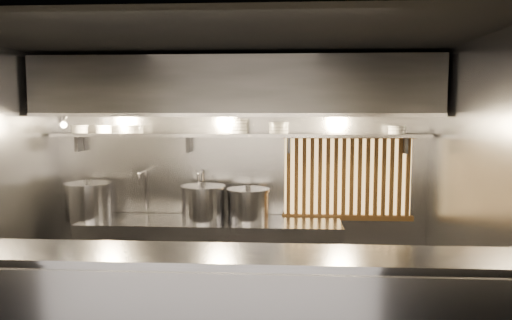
# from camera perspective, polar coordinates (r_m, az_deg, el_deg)

# --- Properties ---
(ceiling) EXTENTS (4.50, 4.50, 0.00)m
(ceiling) POSITION_cam_1_polar(r_m,az_deg,el_deg) (4.58, -3.82, 13.61)
(ceiling) COLOR black
(ceiling) RESTS_ON wall_back
(wall_back) EXTENTS (4.50, 0.00, 4.50)m
(wall_back) POSITION_cam_1_polar(r_m,az_deg,el_deg) (6.08, -1.91, -1.58)
(wall_back) COLOR gray
(wall_back) RESTS_ON floor
(wall_right) EXTENTS (0.00, 3.00, 3.00)m
(wall_right) POSITION_cam_1_polar(r_m,az_deg,el_deg) (4.86, 23.70, -3.89)
(wall_right) COLOR gray
(wall_right) RESTS_ON floor
(cooking_bench) EXTENTS (3.00, 0.70, 0.90)m
(cooking_bench) POSITION_cam_1_polar(r_m,az_deg,el_deg) (5.95, -5.16, -11.12)
(cooking_bench) COLOR #9A9A9F
(cooking_bench) RESTS_ON floor
(bowl_shelf) EXTENTS (4.40, 0.34, 0.04)m
(bowl_shelf) POSITION_cam_1_polar(r_m,az_deg,el_deg) (5.86, -2.09, 2.86)
(bowl_shelf) COLOR #9A9A9F
(bowl_shelf) RESTS_ON wall_back
(exhaust_hood) EXTENTS (4.40, 0.81, 0.65)m
(exhaust_hood) POSITION_cam_1_polar(r_m,az_deg,el_deg) (5.63, -2.34, 8.29)
(exhaust_hood) COLOR #2D2D30
(exhaust_hood) RESTS_ON ceiling
(wood_screen) EXTENTS (1.56, 0.09, 1.04)m
(wood_screen) POSITION_cam_1_polar(r_m,az_deg,el_deg) (6.04, 10.42, -1.90)
(wood_screen) COLOR #FFCA72
(wood_screen) RESTS_ON wall_back
(faucet_left) EXTENTS (0.04, 0.30, 0.50)m
(faucet_left) POSITION_cam_1_polar(r_m,az_deg,el_deg) (6.18, -12.72, -2.47)
(faucet_left) COLOR silver
(faucet_left) RESTS_ON wall_back
(faucet_right) EXTENTS (0.04, 0.30, 0.50)m
(faucet_right) POSITION_cam_1_polar(r_m,az_deg,el_deg) (6.02, -6.30, -2.58)
(faucet_right) COLOR silver
(faucet_right) RESTS_ON wall_back
(heat_lamp) EXTENTS (0.25, 0.35, 0.20)m
(heat_lamp) POSITION_cam_1_polar(r_m,az_deg,el_deg) (5.90, -21.31, 4.32)
(heat_lamp) COLOR #9A9A9F
(heat_lamp) RESTS_ON exhaust_hood
(pendant_bulb) EXTENTS (0.09, 0.09, 0.19)m
(pendant_bulb) POSITION_cam_1_polar(r_m,az_deg,el_deg) (5.74, -3.21, 3.62)
(pendant_bulb) COLOR #2D2D30
(pendant_bulb) RESTS_ON exhaust_hood
(stock_pot_left) EXTENTS (0.65, 0.65, 0.47)m
(stock_pot_left) POSITION_cam_1_polar(r_m,az_deg,el_deg) (6.19, -18.62, -4.41)
(stock_pot_left) COLOR #9A9A9F
(stock_pot_left) RESTS_ON cooking_bench
(stock_pot_mid) EXTENTS (0.63, 0.63, 0.45)m
(stock_pot_mid) POSITION_cam_1_polar(r_m,az_deg,el_deg) (5.80, -6.06, -4.90)
(stock_pot_mid) COLOR #9A9A9F
(stock_pot_mid) RESTS_ON cooking_bench
(stock_pot_right) EXTENTS (0.65, 0.65, 0.41)m
(stock_pot_right) POSITION_cam_1_polar(r_m,az_deg,el_deg) (5.77, -0.89, -5.10)
(stock_pot_right) COLOR #9A9A9F
(stock_pot_right) RESTS_ON cooking_bench
(bowl_stack_0) EXTENTS (0.21, 0.21, 0.09)m
(bowl_stack_0) POSITION_cam_1_polar(r_m,az_deg,el_deg) (6.33, -19.52, 3.36)
(bowl_stack_0) COLOR silver
(bowl_stack_0) RESTS_ON bowl_shelf
(bowl_stack_1) EXTENTS (0.20, 0.20, 0.09)m
(bowl_stack_1) POSITION_cam_1_polar(r_m,az_deg,el_deg) (6.22, -17.00, 3.40)
(bowl_stack_1) COLOR silver
(bowl_stack_1) RESTS_ON bowl_shelf
(bowl_stack_2) EXTENTS (0.23, 0.23, 0.09)m
(bowl_stack_2) POSITION_cam_1_polar(r_m,az_deg,el_deg) (6.10, -13.74, 3.45)
(bowl_stack_2) COLOR silver
(bowl_stack_2) RESTS_ON bowl_shelf
(bowl_stack_3) EXTENTS (0.23, 0.23, 0.17)m
(bowl_stack_3) POSITION_cam_1_polar(r_m,az_deg,el_deg) (5.85, -2.02, 3.89)
(bowl_stack_3) COLOR silver
(bowl_stack_3) RESTS_ON bowl_shelf
(bowl_stack_4) EXTENTS (0.24, 0.24, 0.13)m
(bowl_stack_4) POSITION_cam_1_polar(r_m,az_deg,el_deg) (5.82, 2.61, 3.69)
(bowl_stack_4) COLOR silver
(bowl_stack_4) RESTS_ON bowl_shelf
(bowl_stack_5) EXTENTS (0.21, 0.21, 0.09)m
(bowl_stack_5) POSITION_cam_1_polar(r_m,az_deg,el_deg) (5.96, 15.80, 3.35)
(bowl_stack_5) COLOR silver
(bowl_stack_5) RESTS_ON bowl_shelf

